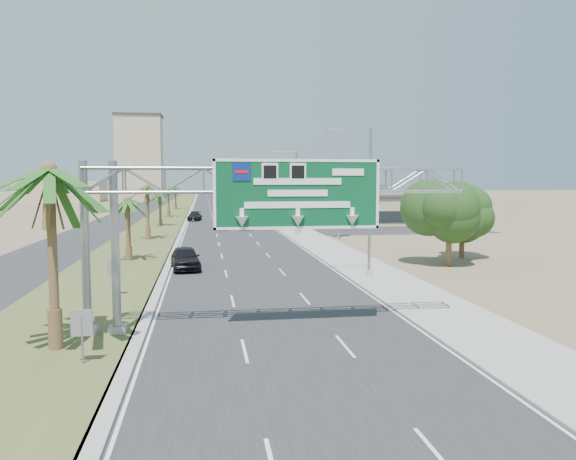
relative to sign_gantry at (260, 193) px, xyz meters
The scene contains 31 objects.
ground 11.68m from the sign_gantry, 83.89° to the right, with size 600.00×600.00×0.00m, color #8C7A59.
road 100.26m from the sign_gantry, 89.39° to the left, with size 12.00×300.00×0.02m, color #28282B.
sidewalk_right 100.71m from the sign_gantry, 84.54° to the left, with size 4.00×300.00×0.10m, color #9E9B93.
median_grass 100.65m from the sign_gantry, 95.10° to the left, with size 7.00×300.00×0.12m, color #455E29.
opposing_road 101.51m from the sign_gantry, 99.05° to the left, with size 8.00×300.00×0.02m, color #28282B.
sign_gantry is the anchor object (origin of this frame).
palm_near 8.41m from the sign_gantry, 166.68° to the right, with size 5.70×5.70×8.35m.
palm_row_b 23.66m from the sign_gantry, 110.92° to the left, with size 3.99×3.99×5.95m.
palm_row_c 39.00m from the sign_gantry, 102.50° to the left, with size 3.99×3.99×6.75m.
palm_row_d 56.73m from the sign_gantry, 98.56° to the left, with size 3.99×3.99×5.45m.
palm_row_e 75.55m from the sign_gantry, 96.41° to the left, with size 3.99×3.99×6.15m.
palm_row_f 100.44m from the sign_gantry, 94.82° to the left, with size 3.99×3.99×5.75m.
streetlight_near 14.75m from the sign_gantry, 55.30° to the left, with size 3.27×0.44×10.00m.
streetlight_mid 42.92m from the sign_gantry, 78.76° to the left, with size 3.27×0.44×10.00m.
streetlight_far 78.53m from the sign_gantry, 83.89° to the left, with size 3.27×0.44×10.00m.
signal_mast 62.37m from the sign_gantry, 84.26° to the left, with size 10.28×0.71×8.00m.
store_building 60.77m from the sign_gantry, 67.64° to the left, with size 18.00×10.00×4.00m, color tan.
oak_near 22.77m from the sign_gantry, 45.02° to the left, with size 4.50×4.50×6.80m.
oak_far 27.77m from the sign_gantry, 46.48° to the left, with size 3.50×3.50×5.60m.
median_signback_a 9.06m from the sign_gantry, 149.77° to the right, with size 0.75×0.08×2.08m.
median_signback_b 11.90m from the sign_gantry, 132.65° to the left, with size 0.75×0.08×2.08m.
tower_distant 242.33m from the sign_gantry, 97.34° to the left, with size 20.00×16.00×35.00m, color tan.
building_distant_left 156.40m from the sign_gantry, 106.32° to the left, with size 24.00×14.00×6.00m, color tan.
building_distant_right 133.78m from the sign_gantry, 76.57° to the left, with size 20.00×12.00×5.00m, color tan.
car_left_lane 18.57m from the sign_gantry, 102.36° to the left, with size 1.99×4.95×1.69m, color black.
car_mid_lane 50.31m from the sign_gantry, 89.82° to the left, with size 1.54×4.41×1.45m, color maroon.
car_right_lane 51.20m from the sign_gantry, 86.55° to the left, with size 2.75×5.95×1.65m, color gray.
car_far 67.16m from the sign_gantry, 93.31° to the left, with size 1.98×4.87×1.41m, color black.
pole_sign_red_near 37.93m from the sign_gantry, 71.08° to the left, with size 2.31×1.26×9.04m.
pole_sign_blue 53.25m from the sign_gantry, 74.68° to the left, with size 2.01×0.79×6.94m.
pole_sign_red_far 71.29m from the sign_gantry, 79.42° to the left, with size 2.13×1.17×7.62m.
Camera 1 is at (-3.50, -14.22, 6.64)m, focal length 35.00 mm.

